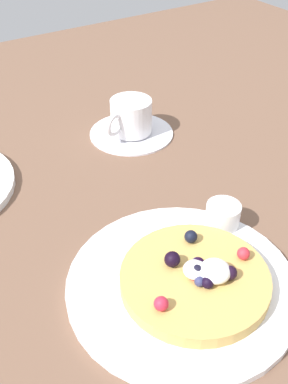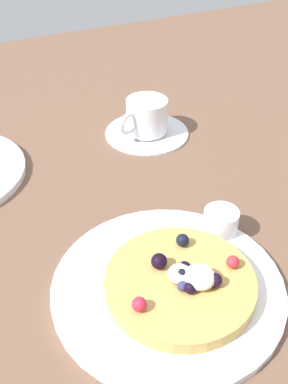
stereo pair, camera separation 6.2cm
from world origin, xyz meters
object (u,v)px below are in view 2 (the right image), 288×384
Objects in this scene: syrup_ramekin at (221,221)px; coffee_saucer at (147,132)px; pancake_plate at (168,287)px; coffee_cup at (146,115)px.

syrup_ramekin is 28.53cm from coffee_saucer.
pancake_plate is 5.93× the size of syrup_ramekin.
syrup_ramekin is 28.38cm from coffee_cup.
pancake_plate is at bearing -153.46° from syrup_ramekin.
coffee_cup is (2.93, 28.21, 1.16)cm from syrup_ramekin.
syrup_ramekin is 0.46× the size of coffee_cup.
coffee_saucer is (3.10, 28.27, -2.26)cm from syrup_ramekin.
syrup_ramekin is (10.61, 5.30, 2.11)cm from pancake_plate.
coffee_saucer is 1.49× the size of coffee_cup.
coffee_cup reaches higher than pancake_plate.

